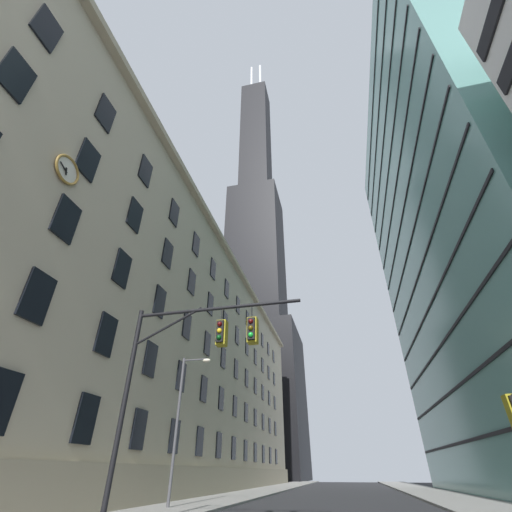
# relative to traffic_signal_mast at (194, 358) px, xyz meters

# --- Properties ---
(station_building) EXTENTS (13.96, 73.37, 26.45)m
(station_building) POSITION_rel_traffic_signal_mast_xyz_m (-13.36, 25.73, 7.53)
(station_building) COLOR #BCAF93
(station_building) RESTS_ON ground
(dark_skyscraper) EXTENTS (24.78, 24.78, 179.26)m
(dark_skyscraper) POSITION_rel_traffic_signal_mast_xyz_m (-17.30, 82.54, 46.38)
(dark_skyscraper) COLOR black
(dark_skyscraper) RESTS_ON ground
(glass_office_midrise) EXTENTS (15.10, 40.75, 51.52)m
(glass_office_midrise) POSITION_rel_traffic_signal_mast_xyz_m (22.78, 23.31, 20.09)
(glass_office_midrise) COLOR slate
(glass_office_midrise) RESTS_ON ground
(traffic_signal_mast) EXTENTS (7.29, 0.63, 7.77)m
(traffic_signal_mast) POSITION_rel_traffic_signal_mast_xyz_m (0.00, 0.00, 0.00)
(traffic_signal_mast) COLOR black
(traffic_signal_mast) RESTS_ON sidewalk_left
(street_lamppost) EXTENTS (2.00, 0.32, 8.18)m
(street_lamppost) POSITION_rel_traffic_signal_mast_xyz_m (-4.32, 8.83, -0.72)
(street_lamppost) COLOR #47474C
(street_lamppost) RESTS_ON sidewalk_left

